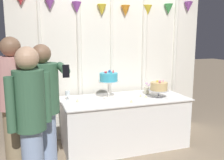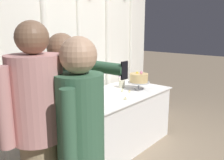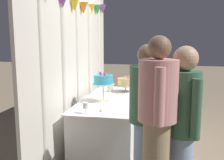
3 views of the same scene
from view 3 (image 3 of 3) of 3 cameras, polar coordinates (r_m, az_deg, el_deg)
name	(u,v)px [view 3 (image 3 of 3)]	position (r m, az deg, el deg)	size (l,w,h in m)	color
ground_plane	(119,147)	(4.09, 1.56, -14.39)	(24.00, 24.00, 0.00)	gray
draped_curtain	(77,61)	(3.95, -7.52, 4.05)	(3.24, 0.16, 2.45)	white
cake_table	(113,123)	(3.97, 0.15, -9.30)	(1.88, 0.84, 0.75)	white
cake_display_nearleft	(103,81)	(3.62, -1.90, -0.15)	(0.31, 0.31, 0.43)	silver
cake_display_nearright	(126,82)	(4.31, 2.97, -0.49)	(0.31, 0.31, 0.27)	#B2B2B7
wine_glass	(85,106)	(3.11, -5.80, -5.63)	(0.07, 0.07, 0.13)	silver
flower_vase	(110,88)	(4.30, -0.49, -1.74)	(0.10, 0.12, 0.18)	beige
tealight_far_left	(101,111)	(3.19, -2.43, -6.71)	(0.04, 0.04, 0.04)	beige
tealight_near_left	(130,99)	(3.82, 4.01, -4.10)	(0.05, 0.05, 0.03)	beige
tealight_near_right	(117,94)	(4.12, 1.01, -3.07)	(0.04, 0.04, 0.04)	beige
tealight_far_right	(123,94)	(4.14, 2.45, -3.04)	(0.05, 0.05, 0.03)	beige
guest_man_pink_jacket	(157,124)	(2.32, 9.79, -9.33)	(0.50, 0.36, 1.66)	#9E8966
guest_girl_blue_dress	(147,117)	(2.62, 7.67, -8.05)	(0.48, 0.63, 1.58)	#93ADD6
guest_man_dark_suit	(183,123)	(2.47, 15.15, -9.11)	(0.41, 0.40, 1.57)	#93ADD6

